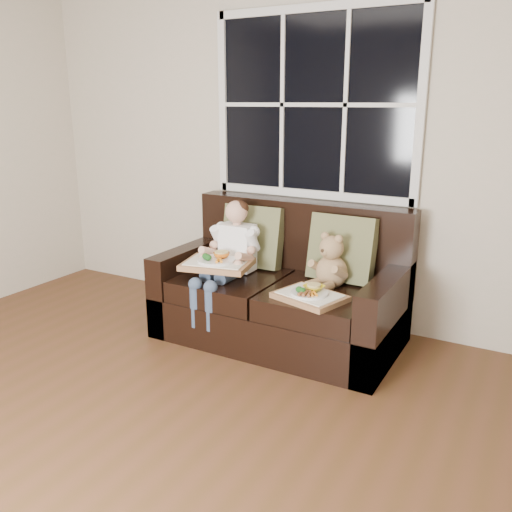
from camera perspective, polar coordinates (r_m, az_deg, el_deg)
The scene contains 9 objects.
ground at distance 2.87m, azimuth -22.64°, elevation -21.21°, with size 5.00×5.00×0.00m, color #54311C.
window_back at distance 4.14m, azimuth 6.09°, elevation 15.55°, with size 1.62×0.04×1.37m.
loveseat at distance 3.96m, azimuth 2.85°, elevation -4.22°, with size 1.70×0.92×0.96m.
pillow_left at distance 4.13m, azimuth -0.32°, elevation 2.08°, with size 0.48×0.24×0.48m.
pillow_right at distance 3.84m, azimuth 9.04°, elevation 0.79°, with size 0.47×0.22×0.48m.
child at distance 3.94m, azimuth -2.71°, elevation 0.63°, with size 0.36×0.59×0.82m.
teddy_bear at distance 3.72m, azimuth 7.90°, elevation -0.92°, with size 0.27×0.32×0.39m.
tray_left at distance 3.83m, azimuth -4.09°, elevation -0.70°, with size 0.53×0.45×0.11m.
tray_right at distance 3.49m, azimuth 5.71°, elevation -4.12°, with size 0.49×0.42×0.10m.
Camera 1 is at (1.91, -1.32, 1.68)m, focal length 38.00 mm.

